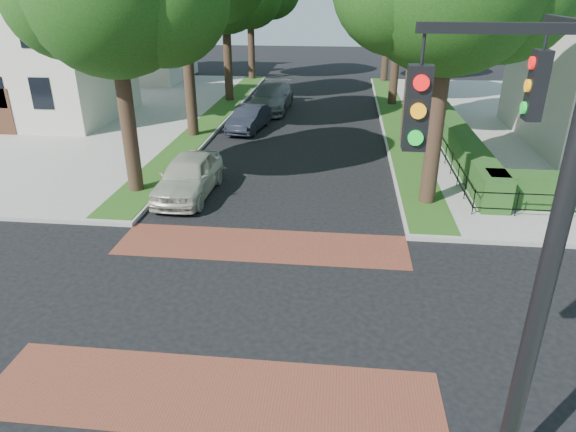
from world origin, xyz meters
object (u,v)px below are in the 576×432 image
(parked_car_front, at_px, (188,176))
(parked_car_rear, at_px, (271,97))
(traffic_signal, at_px, (538,212))
(parked_car_middle, at_px, (249,118))

(parked_car_front, xyz_separation_m, parked_car_rear, (1.10, 14.82, 0.04))
(traffic_signal, height_order, parked_car_front, traffic_signal)
(parked_car_front, bearing_deg, traffic_signal, -53.07)
(parked_car_middle, xyz_separation_m, parked_car_rear, (0.53, 5.07, 0.16))
(parked_car_middle, relative_size, parked_car_rear, 0.71)
(parked_car_middle, bearing_deg, parked_car_rear, 92.38)
(parked_car_rear, bearing_deg, parked_car_front, -92.24)
(traffic_signal, relative_size, parked_car_rear, 1.41)
(parked_car_front, height_order, parked_car_rear, parked_car_rear)
(traffic_signal, relative_size, parked_car_front, 1.74)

